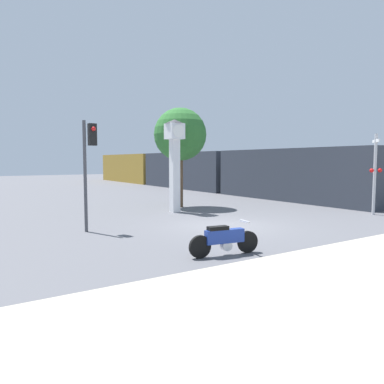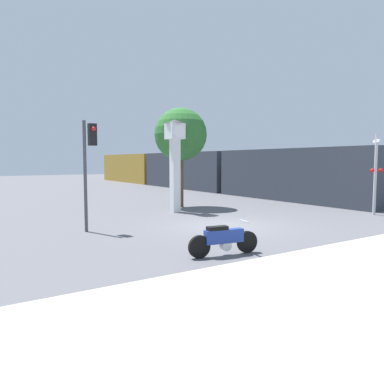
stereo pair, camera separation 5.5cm
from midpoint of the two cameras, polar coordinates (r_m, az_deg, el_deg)
ground_plane at (r=15.13m, az=5.00°, el=-5.18°), size 120.00×120.00×0.00m
motorcycle at (r=10.42m, az=4.79°, el=-7.20°), size 2.11×0.55×0.94m
clock_tower at (r=18.99m, az=-2.75°, el=6.15°), size 0.94×0.94×4.68m
freight_train at (r=35.90m, az=-0.64°, el=3.31°), size 2.80×39.10×3.40m
traffic_light at (r=14.23m, az=-15.57°, el=5.38°), size 0.50×0.35×4.07m
railroad_crossing_signal at (r=20.06m, az=26.04°, el=2.92°), size 0.90×0.82×3.91m
street_tree at (r=21.11m, az=-1.88°, el=8.70°), size 2.94×2.94×5.55m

